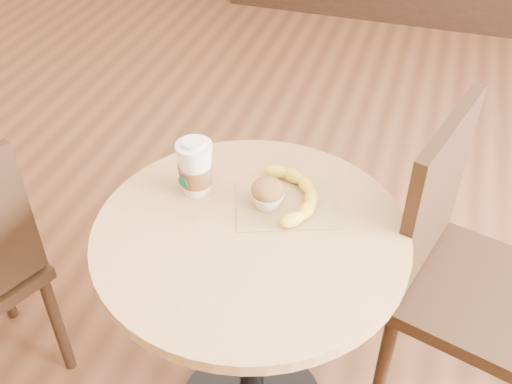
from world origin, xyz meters
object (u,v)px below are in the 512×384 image
coffee_cup (196,169)px  cafe_table (251,292)px  chair_right (465,273)px  banana (288,195)px  muffin (268,193)px

coffee_cup → cafe_table: bearing=-6.1°
chair_right → banana: (-0.45, -0.12, 0.25)m
muffin → banana: (0.04, 0.03, -0.02)m
coffee_cup → muffin: coffee_cup is taller
cafe_table → muffin: size_ratio=9.30×
cafe_table → coffee_cup: bearing=150.5°
coffee_cup → muffin: size_ratio=1.80×
chair_right → coffee_cup: chair_right is taller
cafe_table → banana: bearing=65.8°
cafe_table → muffin: 0.26m
muffin → banana: size_ratio=0.36×
coffee_cup → muffin: bearing=22.4°
coffee_cup → banana: coffee_cup is taller
chair_right → muffin: bearing=122.7°
chair_right → coffee_cup: 0.75m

